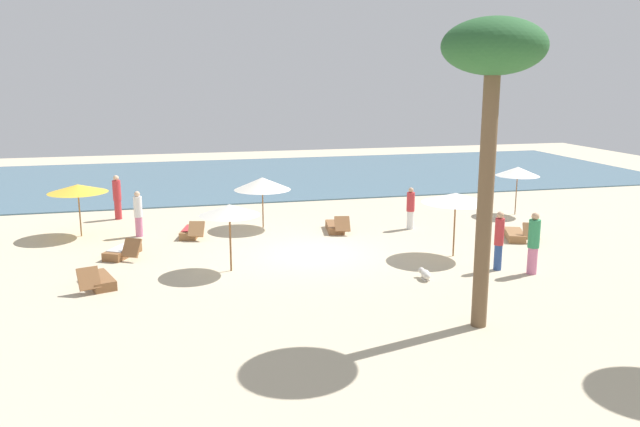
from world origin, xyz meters
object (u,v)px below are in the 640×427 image
Objects in this scene: person_1 at (534,243)px; dog at (425,274)px; lounger_2 at (123,252)px; lounger_3 at (99,280)px; person_0 at (410,208)px; lounger_4 at (516,235)px; umbrella_2 at (229,210)px; umbrella_3 at (456,198)px; person_2 at (117,197)px; person_4 at (499,240)px; umbrella_1 at (78,189)px; umbrella_0 at (518,171)px; person_3 at (138,214)px; lounger_1 at (192,232)px; lounger_0 at (336,227)px; umbrella_4 at (262,184)px; palm_1 at (493,63)px.

person_1 is 3.47m from dog.
lounger_3 is at bearing -99.76° from lounger_2.
person_0 is at bearing 7.47° from lounger_2.
person_1 is at bearing -114.55° from lounger_4.
umbrella_3 is (7.38, -0.12, 0.05)m from umbrella_2.
person_2 reaches higher than person_4.
umbrella_3 is 1.30× the size of lounger_2.
umbrella_1 is at bearing 154.82° from umbrella_3.
lounger_3 reaches higher than lounger_2.
umbrella_2 is 9.24m from person_1.
person_0 is (0.04, 3.96, -1.14)m from umbrella_3.
person_2 is at bearing 169.26° from umbrella_0.
person_0 is at bearing -7.23° from person_3.
person_4 reaches higher than lounger_4.
dog is at bearing -132.20° from umbrella_3.
lounger_2 is 0.93× the size of person_2.
lounger_1 is at bearing -14.26° from umbrella_1.
person_4 is (3.56, -6.06, 0.79)m from lounger_0.
person_1 reaches higher than person_2.
lounger_1 is at bearing 144.03° from person_4.
person_1 is at bearing -48.49° from umbrella_4.
umbrella_1 is 0.96× the size of umbrella_3.
person_3 is 0.93× the size of person_4.
lounger_0 is 7.46m from person_3.
dog is (-5.13, -3.60, -0.01)m from lounger_4.
lounger_3 is at bearing -160.76° from umbrella_0.
person_3 reaches higher than lounger_4.
person_4 is 2.70m from dog.
umbrella_2 is 1.10× the size of person_1.
person_2 is at bearing 139.09° from person_4.
person_2 reaches higher than lounger_3.
umbrella_3 is at bearing -45.12° from umbrella_4.
umbrella_0 is 17.74m from lounger_3.
person_4 is 0.26× the size of palm_1.
umbrella_4 is 6.18m from lounger_2.
lounger_0 is 2.72× the size of dog.
umbrella_1 is at bearing 165.74° from lounger_1.
umbrella_1 is 16.10m from person_1.
umbrella_3 is 7.38m from palm_1.
palm_1 reaches higher than person_0.
lounger_2 is 9.95m from dog.
umbrella_0 is 1.20× the size of lounger_2.
lounger_2 is 2.84m from person_3.
palm_1 is (8.64, -8.27, 5.98)m from lounger_2.
umbrella_0 is at bearing 45.39° from dog.
lounger_3 is 5.84m from person_3.
lounger_0 is at bearing -7.39° from person_3.
person_1 is (1.43, -6.31, 0.13)m from person_0.
umbrella_0 is 17.85m from umbrella_1.
dog is (-1.90, -2.09, -1.82)m from umbrella_3.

